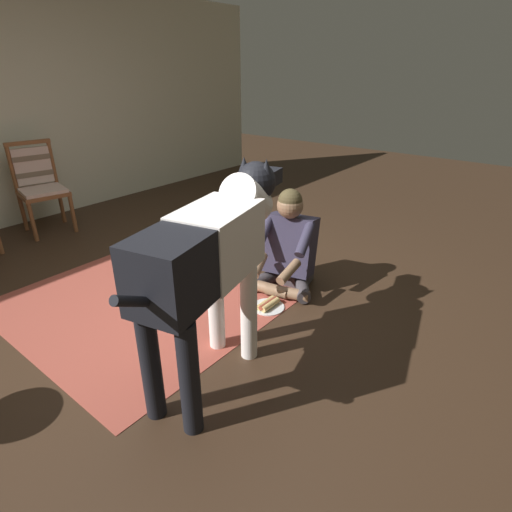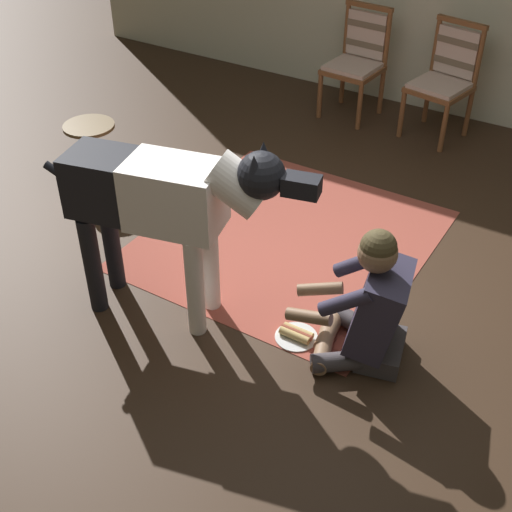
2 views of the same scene
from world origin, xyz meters
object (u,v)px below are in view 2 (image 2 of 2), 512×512
at_px(dining_chair_left_of_pair, 358,56).
at_px(person_sitting_on_floor, 369,307).
at_px(hot_dog_on_plate, 296,335).
at_px(large_dog, 166,201).
at_px(dining_chair_right_of_pair, 446,75).
at_px(round_side_table, 92,149).

bearing_deg(dining_chair_left_of_pair, person_sitting_on_floor, -63.80).
bearing_deg(hot_dog_on_plate, person_sitting_on_floor, 13.26).
bearing_deg(person_sitting_on_floor, large_dog, -166.74).
height_order(dining_chair_left_of_pair, person_sitting_on_floor, dining_chair_left_of_pair).
xyz_separation_m(dining_chair_right_of_pair, person_sitting_on_floor, (0.61, -2.92, -0.19)).
relative_size(dining_chair_right_of_pair, person_sitting_on_floor, 1.15).
relative_size(person_sitting_on_floor, round_side_table, 1.69).
bearing_deg(round_side_table, dining_chair_right_of_pair, 48.66).
relative_size(dining_chair_left_of_pair, person_sitting_on_floor, 1.15).
relative_size(dining_chair_right_of_pair, hot_dog_on_plate, 3.87).
height_order(person_sitting_on_floor, round_side_table, person_sitting_on_floor).
distance_m(dining_chair_left_of_pair, large_dog, 3.21).
relative_size(person_sitting_on_floor, large_dog, 0.54).
xyz_separation_m(dining_chair_left_of_pair, large_dog, (0.30, -3.19, 0.26)).
height_order(dining_chair_left_of_pair, dining_chair_right_of_pair, same).
xyz_separation_m(large_dog, round_side_table, (-1.47, 0.91, -0.50)).
bearing_deg(dining_chair_right_of_pair, large_dog, -99.41).
distance_m(dining_chair_left_of_pair, hot_dog_on_plate, 3.23).
xyz_separation_m(dining_chair_left_of_pair, person_sitting_on_floor, (1.44, -2.92, -0.19)).
xyz_separation_m(dining_chair_right_of_pair, round_side_table, (-2.00, -2.27, -0.24)).
xyz_separation_m(person_sitting_on_floor, round_side_table, (-2.61, 0.64, -0.05)).
bearing_deg(round_side_table, large_dog, -31.70).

